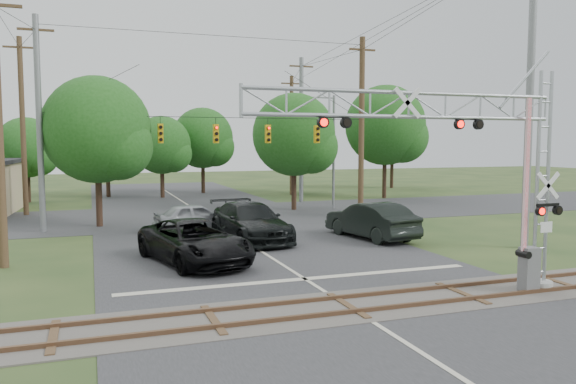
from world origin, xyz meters
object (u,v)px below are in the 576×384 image
object	(u,v)px
sedan_silver	(196,217)
crossing_gantry	(464,157)
car_dark	(251,222)
pickup_black	(195,242)
traffic_signal_span	(231,128)
streetlight	(332,146)

from	to	relation	value
sedan_silver	crossing_gantry	bearing A→B (deg)	-170.65
crossing_gantry	car_dark	size ratio (longest dim) A/B	1.65
pickup_black	traffic_signal_span	bearing A→B (deg)	54.38
traffic_signal_span	car_dark	distance (m)	7.85
car_dark	sedan_silver	xyz separation A→B (m)	(-2.01, 3.98, -0.16)
traffic_signal_span	sedan_silver	bearing A→B (deg)	-139.25
traffic_signal_span	car_dark	world-z (taller)	traffic_signal_span
traffic_signal_span	streetlight	xyz separation A→B (m)	(8.57, 4.71, -1.10)
sedan_silver	pickup_black	bearing A→B (deg)	160.74
crossing_gantry	car_dark	world-z (taller)	crossing_gantry
crossing_gantry	traffic_signal_span	size ratio (longest dim) A/B	0.55
traffic_signal_span	pickup_black	size ratio (longest dim) A/B	3.10
traffic_signal_span	crossing_gantry	bearing A→B (deg)	-81.52
crossing_gantry	sedan_silver	bearing A→B (deg)	108.30
pickup_black	streetlight	distance (m)	20.11
crossing_gantry	streetlight	distance (m)	23.80
crossing_gantry	sedan_silver	xyz separation A→B (m)	(-5.33, 16.12, -3.62)
pickup_black	car_dark	size ratio (longest dim) A/B	0.97
traffic_signal_span	sedan_silver	world-z (taller)	traffic_signal_span
pickup_black	car_dark	xyz separation A→B (m)	(3.50, 4.24, 0.06)
sedan_silver	streetlight	world-z (taller)	streetlight
car_dark	sedan_silver	distance (m)	4.46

